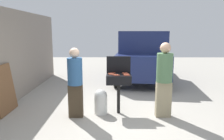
# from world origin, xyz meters

# --- Properties ---
(ground_plane) EXTENTS (24.00, 24.00, 0.00)m
(ground_plane) POSITION_xyz_m (0.00, 0.00, 0.00)
(ground_plane) COLOR #9E998E
(house_wall_side) EXTENTS (0.24, 8.00, 2.63)m
(house_wall_side) POSITION_xyz_m (-3.05, 1.00, 1.32)
(house_wall_side) COLOR gray
(house_wall_side) RESTS_ON ground
(bbq_grill) EXTENTS (0.60, 0.44, 0.98)m
(bbq_grill) POSITION_xyz_m (0.01, 0.17, 0.83)
(bbq_grill) COLOR black
(bbq_grill) RESTS_ON ground
(grill_lid_open) EXTENTS (0.60, 0.05, 0.42)m
(grill_lid_open) POSITION_xyz_m (0.01, 0.39, 1.19)
(grill_lid_open) COLOR black
(grill_lid_open) RESTS_ON bbq_grill
(hot_dog_0) EXTENTS (0.13, 0.03, 0.03)m
(hot_dog_0) POSITION_xyz_m (-0.15, 0.12, 0.99)
(hot_dog_0) COLOR #C6593D
(hot_dog_0) RESTS_ON bbq_grill
(hot_dog_1) EXTENTS (0.13, 0.04, 0.03)m
(hot_dog_1) POSITION_xyz_m (0.20, 0.19, 0.99)
(hot_dog_1) COLOR #B74C33
(hot_dog_1) RESTS_ON bbq_grill
(hot_dog_2) EXTENTS (0.13, 0.03, 0.03)m
(hot_dog_2) POSITION_xyz_m (-0.07, 0.06, 0.99)
(hot_dog_2) COLOR #AD4228
(hot_dog_2) RESTS_ON bbq_grill
(hot_dog_3) EXTENTS (0.13, 0.04, 0.03)m
(hot_dog_3) POSITION_xyz_m (0.19, 0.07, 0.99)
(hot_dog_3) COLOR #B74C33
(hot_dog_3) RESTS_ON bbq_grill
(hot_dog_4) EXTENTS (0.13, 0.04, 0.03)m
(hot_dog_4) POSITION_xyz_m (0.16, 0.28, 0.99)
(hot_dog_4) COLOR #B74C33
(hot_dog_4) RESTS_ON bbq_grill
(hot_dog_5) EXTENTS (0.13, 0.04, 0.03)m
(hot_dog_5) POSITION_xyz_m (-0.18, 0.20, 0.99)
(hot_dog_5) COLOR #AD4228
(hot_dog_5) RESTS_ON bbq_grill
(hot_dog_6) EXTENTS (0.13, 0.03, 0.03)m
(hot_dog_6) POSITION_xyz_m (0.21, 0.02, 0.99)
(hot_dog_6) COLOR #B74C33
(hot_dog_6) RESTS_ON bbq_grill
(hot_dog_7) EXTENTS (0.13, 0.04, 0.03)m
(hot_dog_7) POSITION_xyz_m (-0.03, 0.01, 0.99)
(hot_dog_7) COLOR #C6593D
(hot_dog_7) RESTS_ON bbq_grill
(hot_dog_8) EXTENTS (0.13, 0.03, 0.03)m
(hot_dog_8) POSITION_xyz_m (-0.13, 0.27, 0.99)
(hot_dog_8) COLOR #AD4228
(hot_dog_8) RESTS_ON bbq_grill
(propane_tank) EXTENTS (0.32, 0.32, 0.62)m
(propane_tank) POSITION_xyz_m (-0.43, 0.11, 0.32)
(propane_tank) COLOR silver
(propane_tank) RESTS_ON ground
(person_left) EXTENTS (0.35, 0.35, 1.64)m
(person_left) POSITION_xyz_m (-1.00, -0.09, 0.89)
(person_left) COLOR #3F3323
(person_left) RESTS_ON ground
(person_right) EXTENTS (0.37, 0.37, 1.76)m
(person_right) POSITION_xyz_m (1.07, -0.05, 0.96)
(person_right) COLOR gray
(person_right) RESTS_ON ground
(parked_minivan) EXTENTS (2.41, 4.58, 2.02)m
(parked_minivan) POSITION_xyz_m (1.08, 4.04, 1.03)
(parked_minivan) COLOR navy
(parked_minivan) RESTS_ON ground
(leaning_board) EXTENTS (0.18, 0.90, 1.20)m
(leaning_board) POSITION_xyz_m (-2.80, 0.17, 0.60)
(leaning_board) COLOR brown
(leaning_board) RESTS_ON ground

